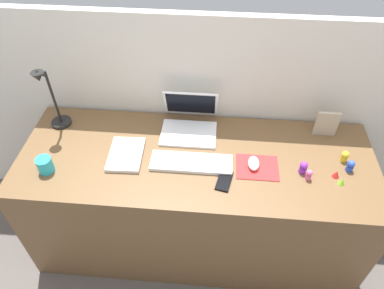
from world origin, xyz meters
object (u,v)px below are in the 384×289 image
at_px(toy_figurine_blue, 351,166).
at_px(toy_figurine_red, 336,174).
at_px(keyboard, 191,163).
at_px(picture_frame, 327,124).
at_px(toy_figurine_pink, 309,175).
at_px(coffee_mug, 45,165).
at_px(toy_figurine_yellow, 345,156).
at_px(laptop, 190,120).
at_px(desk_lamp, 51,101).
at_px(toy_figurine_lime, 342,181).
at_px(mouse, 254,163).
at_px(notebook_pad, 126,154).
at_px(toy_figurine_purple, 303,167).
at_px(cell_phone, 224,181).

xyz_separation_m(toy_figurine_blue, toy_figurine_red, (-0.07, -0.05, -0.01)).
height_order(keyboard, picture_frame, picture_frame).
distance_m(toy_figurine_pink, toy_figurine_red, 0.14).
bearing_deg(toy_figurine_red, coffee_mug, -176.63).
bearing_deg(toy_figurine_yellow, laptop, 166.91).
height_order(desk_lamp, toy_figurine_lime, desk_lamp).
distance_m(laptop, mouse, 0.44).
bearing_deg(picture_frame, keyboard, -157.87).
xyz_separation_m(desk_lamp, toy_figurine_pink, (1.33, -0.26, -0.15)).
xyz_separation_m(notebook_pad, toy_figurine_red, (1.05, -0.05, 0.01)).
relative_size(desk_lamp, toy_figurine_yellow, 6.17).
xyz_separation_m(keyboard, mouse, (0.31, 0.01, 0.01)).
bearing_deg(toy_figurine_yellow, desk_lamp, 175.28).
xyz_separation_m(toy_figurine_yellow, toy_figurine_lime, (-0.04, -0.16, -0.02)).
xyz_separation_m(picture_frame, toy_figurine_purple, (-0.15, -0.29, -0.04)).
relative_size(toy_figurine_pink, toy_figurine_red, 1.51).
relative_size(toy_figurine_blue, toy_figurine_purple, 0.94).
bearing_deg(toy_figurine_pink, keyboard, 175.27).
distance_m(laptop, toy_figurine_purple, 0.65).
distance_m(laptop, picture_frame, 0.74).
bearing_deg(cell_phone, toy_figurine_purple, 25.66).
bearing_deg(laptop, toy_figurine_purple, -25.89).
bearing_deg(mouse, toy_figurine_red, -4.99).
bearing_deg(keyboard, toy_figurine_pink, -4.73).
bearing_deg(toy_figurine_red, mouse, 175.01).
relative_size(desk_lamp, toy_figurine_pink, 6.66).
distance_m(mouse, notebook_pad, 0.65).
xyz_separation_m(keyboard, toy_figurine_yellow, (0.77, 0.09, 0.02)).
height_order(notebook_pad, toy_figurine_pink, toy_figurine_pink).
distance_m(toy_figurine_yellow, toy_figurine_red, 0.13).
relative_size(picture_frame, toy_figurine_purple, 2.21).
height_order(keyboard, toy_figurine_pink, toy_figurine_pink).
bearing_deg(toy_figurine_lime, toy_figurine_blue, 58.92).
xyz_separation_m(keyboard, toy_figurine_purple, (0.55, -0.00, 0.02)).
bearing_deg(toy_figurine_blue, toy_figurine_purple, -172.08).
bearing_deg(coffee_mug, toy_figurine_pink, 2.56).
xyz_separation_m(coffee_mug, toy_figurine_lime, (1.43, 0.04, -0.02)).
height_order(coffee_mug, toy_figurine_yellow, coffee_mug).
xyz_separation_m(mouse, toy_figurine_pink, (0.26, -0.06, 0.01)).
distance_m(keyboard, toy_figurine_pink, 0.57).
height_order(keyboard, toy_figurine_blue, toy_figurine_blue).
relative_size(laptop, toy_figurine_yellow, 4.74).
relative_size(coffee_mug, toy_figurine_blue, 1.26).
relative_size(keyboard, mouse, 4.27).
bearing_deg(laptop, coffee_mug, -150.41).
height_order(keyboard, mouse, mouse).
bearing_deg(mouse, toy_figurine_yellow, 9.74).
distance_m(notebook_pad, toy_figurine_purple, 0.89).
bearing_deg(coffee_mug, picture_frame, 15.45).
bearing_deg(toy_figurine_blue, mouse, -178.31).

